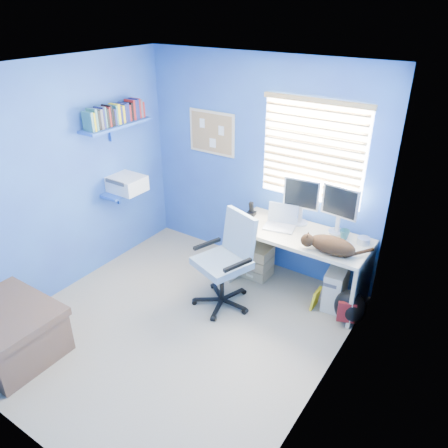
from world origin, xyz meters
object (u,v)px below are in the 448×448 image
Objects in this scene: office_chair at (226,272)px; desk at (298,263)px; tower_pc at (336,286)px; laptop at (280,219)px; cat at (332,245)px.

desk is at bearing 48.57° from office_chair.
tower_pc is 1.20m from office_chair.
laptop is at bearing 175.75° from tower_pc.
office_chair is at bearing -171.48° from cat.
cat is (0.67, -0.18, -0.03)m from laptop.
office_chair reaches higher than laptop.
desk is 3.16× the size of cat.
tower_pc is (0.03, 0.21, -0.60)m from cat.
tower_pc is at bearing -10.07° from laptop.
office_chair reaches higher than tower_pc.
laptop is at bearing 64.70° from office_chair.
cat is 0.64m from tower_pc.
cat is (0.42, -0.19, 0.45)m from desk.
cat is 0.45× the size of office_chair.
desk is 0.83m from office_chair.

